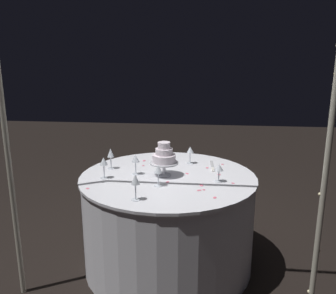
% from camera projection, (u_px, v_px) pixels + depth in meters
% --- Properties ---
extents(ground_plane, '(12.00, 12.00, 0.00)m').
position_uv_depth(ground_plane, '(168.00, 262.00, 2.97)').
color(ground_plane, black).
extents(decorative_arch, '(2.07, 0.05, 2.26)m').
position_uv_depth(decorative_arch, '(160.00, 89.00, 2.13)').
color(decorative_arch, '#B7B29E').
rests_on(decorative_arch, ground).
extents(main_table, '(1.37, 1.37, 0.76)m').
position_uv_depth(main_table, '(168.00, 220.00, 2.87)').
color(main_table, white).
rests_on(main_table, ground).
extents(tiered_cake, '(0.22, 0.22, 0.27)m').
position_uv_depth(tiered_cake, '(164.00, 157.00, 2.74)').
color(tiered_cake, silver).
rests_on(tiered_cake, main_table).
extents(wine_glass_0, '(0.06, 0.06, 0.16)m').
position_uv_depth(wine_glass_0, '(104.00, 163.00, 2.69)').
color(wine_glass_0, silver).
rests_on(wine_glass_0, main_table).
extents(wine_glass_1, '(0.06, 0.06, 0.17)m').
position_uv_depth(wine_glass_1, '(111.00, 154.00, 2.91)').
color(wine_glass_1, silver).
rests_on(wine_glass_1, main_table).
extents(wine_glass_2, '(0.06, 0.06, 0.14)m').
position_uv_depth(wine_glass_2, '(219.00, 168.00, 2.62)').
color(wine_glass_2, silver).
rests_on(wine_glass_2, main_table).
extents(wine_glass_3, '(0.06, 0.06, 0.17)m').
position_uv_depth(wine_glass_3, '(135.00, 181.00, 2.28)').
color(wine_glass_3, silver).
rests_on(wine_glass_3, main_table).
extents(wine_glass_4, '(0.06, 0.06, 0.15)m').
position_uv_depth(wine_glass_4, '(190.00, 151.00, 3.05)').
color(wine_glass_4, silver).
rests_on(wine_glass_4, main_table).
extents(wine_glass_5, '(0.06, 0.06, 0.16)m').
position_uv_depth(wine_glass_5, '(135.00, 160.00, 2.78)').
color(wine_glass_5, silver).
rests_on(wine_glass_5, main_table).
extents(wine_glass_6, '(0.06, 0.06, 0.16)m').
position_uv_depth(wine_glass_6, '(158.00, 170.00, 2.53)').
color(wine_glass_6, silver).
rests_on(wine_glass_6, main_table).
extents(cake_knife, '(0.03, 0.30, 0.01)m').
position_uv_depth(cake_knife, '(212.00, 166.00, 2.99)').
color(cake_knife, silver).
rests_on(cake_knife, main_table).
extents(rose_petal_0, '(0.03, 0.04, 0.00)m').
position_uv_depth(rose_petal_0, '(215.00, 198.00, 2.35)').
color(rose_petal_0, '#EA6B84').
rests_on(rose_petal_0, main_table).
extents(rose_petal_1, '(0.04, 0.03, 0.00)m').
position_uv_depth(rose_petal_1, '(199.00, 190.00, 2.47)').
color(rose_petal_1, '#EA6B84').
rests_on(rose_petal_1, main_table).
extents(rose_petal_2, '(0.03, 0.04, 0.00)m').
position_uv_depth(rose_petal_2, '(144.00, 161.00, 3.16)').
color(rose_petal_2, '#EA6B84').
rests_on(rose_petal_2, main_table).
extents(rose_petal_3, '(0.03, 0.03, 0.00)m').
position_uv_depth(rose_petal_3, '(88.00, 188.00, 2.50)').
color(rose_petal_3, '#EA6B84').
rests_on(rose_petal_3, main_table).
extents(rose_petal_4, '(0.04, 0.04, 0.00)m').
position_uv_depth(rose_petal_4, '(201.00, 185.00, 2.56)').
color(rose_petal_4, '#EA6B84').
rests_on(rose_petal_4, main_table).
extents(rose_petal_5, '(0.04, 0.04, 0.00)m').
position_uv_depth(rose_petal_5, '(187.00, 173.00, 2.82)').
color(rose_petal_5, '#EA6B84').
rests_on(rose_petal_5, main_table).
extents(rose_petal_6, '(0.03, 0.04, 0.00)m').
position_uv_depth(rose_petal_6, '(168.00, 182.00, 2.63)').
color(rose_petal_6, '#EA6B84').
rests_on(rose_petal_6, main_table).
extents(rose_petal_7, '(0.02, 0.03, 0.00)m').
position_uv_depth(rose_petal_7, '(207.00, 168.00, 2.96)').
color(rose_petal_7, '#EA6B84').
rests_on(rose_petal_7, main_table).
extents(rose_petal_8, '(0.03, 0.03, 0.00)m').
position_uv_depth(rose_petal_8, '(204.00, 190.00, 2.48)').
color(rose_petal_8, '#EA6B84').
rests_on(rose_petal_8, main_table).
extents(rose_petal_9, '(0.03, 0.03, 0.00)m').
position_uv_depth(rose_petal_9, '(233.00, 183.00, 2.61)').
color(rose_petal_9, '#EA6B84').
rests_on(rose_petal_9, main_table).
extents(rose_petal_10, '(0.03, 0.04, 0.00)m').
position_uv_depth(rose_petal_10, '(219.00, 175.00, 2.79)').
color(rose_petal_10, '#EA6B84').
rests_on(rose_petal_10, main_table).
extents(rose_petal_11, '(0.03, 0.04, 0.00)m').
position_uv_depth(rose_petal_11, '(222.00, 164.00, 3.05)').
color(rose_petal_11, '#EA6B84').
rests_on(rose_petal_11, main_table).
extents(rose_petal_12, '(0.03, 0.03, 0.00)m').
position_uv_depth(rose_petal_12, '(143.00, 166.00, 3.02)').
color(rose_petal_12, '#EA6B84').
rests_on(rose_petal_12, main_table).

